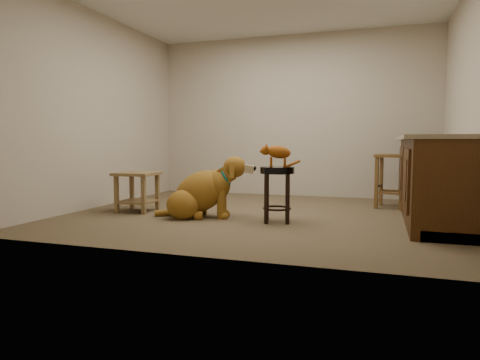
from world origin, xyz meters
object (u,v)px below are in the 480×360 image
(wood_stool, at_px, (391,180))
(side_table, at_px, (137,186))
(golden_retriever, at_px, (202,193))
(padded_stool, at_px, (277,183))
(tabby_kitten, at_px, (276,153))

(wood_stool, height_order, side_table, wood_stool)
(side_table, bearing_deg, golden_retriever, -7.73)
(padded_stool, height_order, golden_retriever, golden_retriever)
(golden_retriever, bearing_deg, tabby_kitten, -16.59)
(wood_stool, bearing_deg, tabby_kitten, -129.37)
(padded_stool, height_order, tabby_kitten, tabby_kitten)
(side_table, height_order, golden_retriever, golden_retriever)
(wood_stool, xyz_separation_m, golden_retriever, (-2.11, -1.44, -0.09))
(side_table, relative_size, tabby_kitten, 1.19)
(wood_stool, distance_m, side_table, 3.32)
(side_table, xyz_separation_m, golden_retriever, (0.94, -0.13, -0.04))
(wood_stool, bearing_deg, golden_retriever, -145.65)
(side_table, height_order, tabby_kitten, tabby_kitten)
(tabby_kitten, bearing_deg, side_table, 162.37)
(padded_stool, distance_m, golden_retriever, 0.92)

